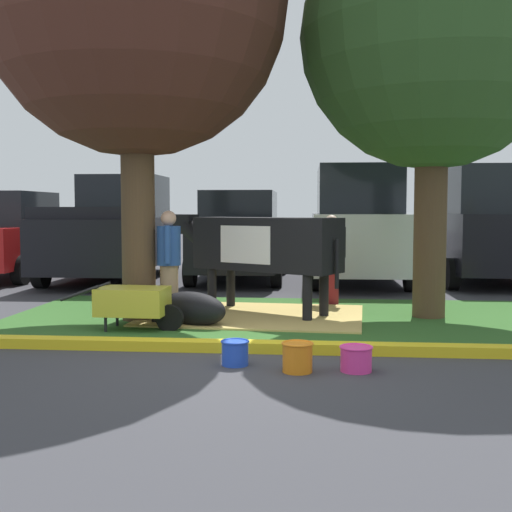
% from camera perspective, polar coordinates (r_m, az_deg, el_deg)
% --- Properties ---
extents(ground_plane, '(80.00, 80.00, 0.00)m').
position_cam_1_polar(ground_plane, '(7.38, -1.75, -8.57)').
color(ground_plane, '#38383D').
extents(grass_island, '(8.25, 4.21, 0.02)m').
position_cam_1_polar(grass_island, '(9.69, 2.62, -5.45)').
color(grass_island, '#2D5B23').
rests_on(grass_island, ground).
extents(curb_yellow, '(9.45, 0.24, 0.12)m').
position_cam_1_polar(curb_yellow, '(7.47, 1.79, -7.94)').
color(curb_yellow, yellow).
rests_on(curb_yellow, ground).
extents(hay_bedding, '(3.36, 2.62, 0.04)m').
position_cam_1_polar(hay_bedding, '(9.83, -0.16, -5.22)').
color(hay_bedding, tan).
rests_on(hay_bedding, ground).
extents(shade_tree_left, '(4.30, 4.30, 6.66)m').
position_cam_1_polar(shade_tree_left, '(9.97, -10.47, 20.77)').
color(shade_tree_left, '#4C3823').
rests_on(shade_tree_left, ground).
extents(shade_tree_right, '(3.87, 3.87, 6.07)m').
position_cam_1_polar(shade_tree_right, '(10.28, 15.24, 17.96)').
color(shade_tree_right, '#4C3823').
rests_on(shade_tree_right, ground).
extents(cow_holstein, '(2.89, 1.90, 1.53)m').
position_cam_1_polar(cow_holstein, '(9.96, 0.40, 1.00)').
color(cow_holstein, black).
rests_on(cow_holstein, ground).
extents(calf_lying, '(1.31, 0.92, 0.48)m').
position_cam_1_polar(calf_lying, '(9.13, -5.83, -4.61)').
color(calf_lying, black).
rests_on(calf_lying, ground).
extents(person_handler, '(0.34, 0.52, 1.60)m').
position_cam_1_polar(person_handler, '(9.45, -7.60, -0.55)').
color(person_handler, '#9E7F5B').
rests_on(person_handler, ground).
extents(person_visitor_near, '(0.47, 0.34, 1.52)m').
position_cam_1_polar(person_visitor_near, '(11.05, 6.58, -0.11)').
color(person_visitor_near, maroon).
rests_on(person_visitor_near, ground).
extents(wheelbarrow, '(1.61, 0.63, 0.63)m').
position_cam_1_polar(wheelbarrow, '(8.85, -10.54, -3.97)').
color(wheelbarrow, gold).
rests_on(wheelbarrow, ground).
extents(bucket_blue, '(0.30, 0.30, 0.26)m').
position_cam_1_polar(bucket_blue, '(6.86, -1.84, -8.37)').
color(bucket_blue, blue).
rests_on(bucket_blue, ground).
extents(bucket_orange, '(0.32, 0.32, 0.30)m').
position_cam_1_polar(bucket_orange, '(6.59, 3.63, -8.73)').
color(bucket_orange, orange).
rests_on(bucket_orange, ground).
extents(bucket_pink, '(0.34, 0.34, 0.26)m').
position_cam_1_polar(bucket_pink, '(6.68, 8.72, -8.78)').
color(bucket_pink, '#EA3893').
rests_on(bucket_pink, ground).
extents(sedan_red, '(2.07, 4.43, 2.02)m').
position_cam_1_polar(sedan_red, '(16.41, -20.68, 1.64)').
color(sedan_red, red).
rests_on(sedan_red, ground).
extents(pickup_truck_black, '(2.28, 5.43, 2.42)m').
position_cam_1_polar(pickup_truck_black, '(15.43, -12.21, 2.16)').
color(pickup_truck_black, black).
rests_on(pickup_truck_black, ground).
extents(sedan_blue, '(2.07, 4.43, 2.02)m').
position_cam_1_polar(sedan_blue, '(14.90, -1.40, 1.68)').
color(sedan_blue, black).
rests_on(sedan_blue, ground).
extents(suv_dark_grey, '(2.17, 4.63, 2.52)m').
position_cam_1_polar(suv_dark_grey, '(14.48, 8.75, 2.69)').
color(suv_dark_grey, silver).
rests_on(suv_dark_grey, ground).
extents(suv_black, '(2.17, 4.63, 2.52)m').
position_cam_1_polar(suv_black, '(15.26, 19.12, 2.58)').
color(suv_black, black).
rests_on(suv_black, ground).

